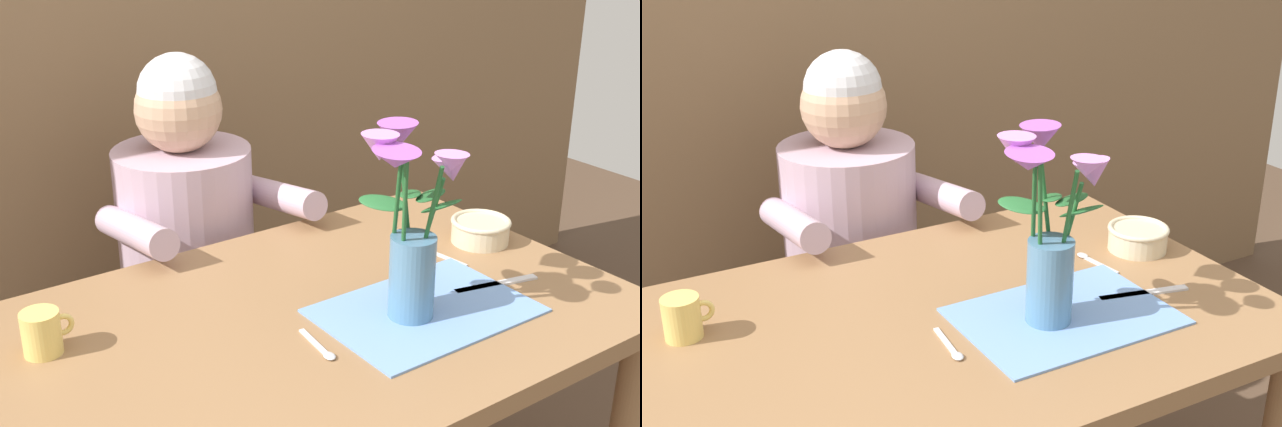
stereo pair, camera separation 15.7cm
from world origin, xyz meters
The scene contains 9 objects.
dining_table centered at (0.00, 0.00, 0.64)m, with size 1.20×0.80×0.74m.
seated_person centered at (0.03, 0.62, 0.56)m, with size 0.45×0.47×1.14m.
striped_placemat centered at (0.17, -0.11, 0.74)m, with size 0.40×0.28×0.01m, color #6B93D1.
flower_vase centered at (0.14, -0.10, 0.94)m, with size 0.25×0.23×0.37m.
ceramic_bowl centered at (0.49, 0.06, 0.77)m, with size 0.14×0.14×0.06m.
dinner_knife centered at (0.36, -0.11, 0.74)m, with size 0.19×0.02×0.01m, color silver.
tea_cup centered at (-0.47, 0.16, 0.78)m, with size 0.09×0.07×0.08m.
spoon_0 centered at (0.37, 0.06, 0.74)m, with size 0.03×0.12×0.01m.
spoon_1 centered at (-0.07, -0.11, 0.74)m, with size 0.03×0.12×0.01m.
Camera 1 is at (-0.80, -1.14, 1.52)m, focal length 46.48 mm.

